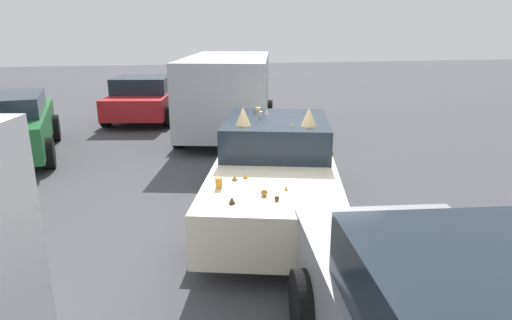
# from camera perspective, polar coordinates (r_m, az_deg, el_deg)

# --- Properties ---
(ground_plane) EXTENTS (60.00, 60.00, 0.00)m
(ground_plane) POSITION_cam_1_polar(r_m,az_deg,el_deg) (7.08, 2.40, -6.86)
(ground_plane) COLOR #47474C
(art_car_decorated) EXTENTS (4.85, 2.89, 1.71)m
(art_car_decorated) POSITION_cam_1_polar(r_m,az_deg,el_deg) (6.91, 2.50, -1.13)
(art_car_decorated) COLOR beige
(art_car_decorated) RESTS_ON ground
(parked_van_row_back_far) EXTENTS (5.24, 3.16, 2.09)m
(parked_van_row_back_far) POSITION_cam_1_polar(r_m,az_deg,el_deg) (12.04, -3.59, 8.79)
(parked_van_row_back_far) COLOR #9EA3A8
(parked_van_row_back_far) RESTS_ON ground
(parked_sedan_far_right) EXTENTS (4.37, 2.56, 1.43)m
(parked_sedan_far_right) POSITION_cam_1_polar(r_m,az_deg,el_deg) (11.37, -29.55, 3.93)
(parked_sedan_far_right) COLOR #1E602D
(parked_sedan_far_right) RESTS_ON ground
(parked_sedan_near_left) EXTENTS (4.19, 2.55, 1.36)m
(parked_sedan_near_left) POSITION_cam_1_polar(r_m,az_deg,el_deg) (14.61, -14.08, 7.74)
(parked_sedan_near_left) COLOR red
(parked_sedan_near_left) RESTS_ON ground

